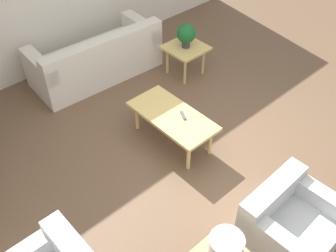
{
  "coord_description": "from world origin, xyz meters",
  "views": [
    {
      "loc": [
        -2.32,
        2.64,
        3.66
      ],
      "look_at": [
        0.2,
        0.34,
        0.55
      ],
      "focal_mm": 42.0,
      "sensor_mm": 36.0,
      "label": 1
    }
  ],
  "objects": [
    {
      "name": "sofa",
      "position": [
        2.29,
        -0.06,
        0.3
      ],
      "size": [
        0.97,
        2.05,
        0.79
      ],
      "rotation": [
        0.0,
        0.0,
        1.52
      ],
      "color": "silver",
      "rests_on": "ground_plane"
    },
    {
      "name": "remote_control",
      "position": [
        0.3,
        0.0,
        0.46
      ],
      "size": [
        0.16,
        0.11,
        0.02
      ],
      "color": "#4C4C51",
      "rests_on": "coffee_table"
    },
    {
      "name": "armchair",
      "position": [
        -1.49,
        0.25,
        0.29
      ],
      "size": [
        0.81,
        0.89,
        0.7
      ],
      "rotation": [
        0.0,
        0.0,
        -1.55
      ],
      "color": "silver",
      "rests_on": "ground_plane"
    },
    {
      "name": "coffee_table",
      "position": [
        0.41,
        0.08,
        0.4
      ],
      "size": [
        1.18,
        0.57,
        0.45
      ],
      "color": "tan",
      "rests_on": "ground_plane"
    },
    {
      "name": "table_lamp",
      "position": [
        -1.4,
        1.17,
        0.79
      ],
      "size": [
        0.29,
        0.29,
        0.44
      ],
      "color": "#333333",
      "rests_on": "side_table_lamp"
    },
    {
      "name": "side_table_plant",
      "position": [
        1.41,
        -1.13,
        0.43
      ],
      "size": [
        0.59,
        0.59,
        0.49
      ],
      "color": "tan",
      "rests_on": "ground_plane"
    },
    {
      "name": "ground_plane",
      "position": [
        0.0,
        0.0,
        0.0
      ],
      "size": [
        14.0,
        14.0,
        0.0
      ],
      "primitive_type": "plane",
      "color": "brown"
    },
    {
      "name": "potted_plant",
      "position": [
        1.41,
        -1.13,
        0.71
      ],
      "size": [
        0.29,
        0.29,
        0.37
      ],
      "color": "#333338",
      "rests_on": "side_table_plant"
    }
  ]
}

